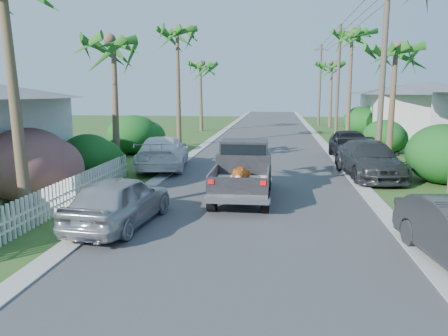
# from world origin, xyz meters

# --- Properties ---
(ground) EXTENTS (120.00, 120.00, 0.00)m
(ground) POSITION_xyz_m (0.00, 0.00, 0.00)
(ground) COLOR #2B531F
(ground) RESTS_ON ground
(road) EXTENTS (8.00, 100.00, 0.02)m
(road) POSITION_xyz_m (0.00, 25.00, 0.01)
(road) COLOR #38383A
(road) RESTS_ON ground
(curb_left) EXTENTS (0.60, 100.00, 0.06)m
(curb_left) POSITION_xyz_m (-4.30, 25.00, 0.03)
(curb_left) COLOR #A5A39E
(curb_left) RESTS_ON ground
(curb_right) EXTENTS (0.60, 100.00, 0.06)m
(curb_right) POSITION_xyz_m (4.30, 25.00, 0.03)
(curb_right) COLOR #A5A39E
(curb_right) RESTS_ON ground
(pickup_truck) EXTENTS (1.98, 5.12, 2.06)m
(pickup_truck) POSITION_xyz_m (-0.35, 7.63, 1.01)
(pickup_truck) COLOR black
(pickup_truck) RESTS_ON ground
(parked_car_rm) EXTENTS (2.70, 5.68, 1.60)m
(parked_car_rm) POSITION_xyz_m (5.00, 11.95, 0.80)
(parked_car_rm) COLOR #282B2D
(parked_car_rm) RESTS_ON ground
(parked_car_rf) EXTENTS (2.09, 5.01, 1.69)m
(parked_car_rf) POSITION_xyz_m (5.00, 17.17, 0.85)
(parked_car_rf) COLOR black
(parked_car_rf) RESTS_ON ground
(parked_car_ln) EXTENTS (2.21, 4.51, 1.48)m
(parked_car_ln) POSITION_xyz_m (-3.60, 3.57, 0.74)
(parked_car_ln) COLOR #A5A6AC
(parked_car_ln) RESTS_ON ground
(parked_car_lf) EXTENTS (3.02, 5.86, 1.63)m
(parked_car_lf) POSITION_xyz_m (-4.78, 12.96, 0.81)
(parked_car_lf) COLOR white
(parked_car_lf) RESTS_ON ground
(palm_l_b) EXTENTS (4.40, 4.40, 7.40)m
(palm_l_b) POSITION_xyz_m (-6.80, 12.00, 6.15)
(palm_l_b) COLOR brown
(palm_l_b) RESTS_ON ground
(palm_l_c) EXTENTS (4.40, 4.40, 9.20)m
(palm_l_c) POSITION_xyz_m (-6.00, 22.00, 7.91)
(palm_l_c) COLOR brown
(palm_l_c) RESTS_ON ground
(palm_l_d) EXTENTS (4.40, 4.40, 7.70)m
(palm_l_d) POSITION_xyz_m (-6.50, 34.00, 6.44)
(palm_l_d) COLOR brown
(palm_l_d) RESTS_ON ground
(palm_r_b) EXTENTS (4.40, 4.40, 7.20)m
(palm_r_b) POSITION_xyz_m (6.60, 15.00, 5.95)
(palm_r_b) COLOR brown
(palm_r_b) RESTS_ON ground
(palm_r_c) EXTENTS (4.40, 4.40, 9.40)m
(palm_r_c) POSITION_xyz_m (6.20, 26.00, 8.11)
(palm_r_c) COLOR brown
(palm_r_c) RESTS_ON ground
(palm_r_d) EXTENTS (4.40, 4.40, 8.00)m
(palm_r_d) POSITION_xyz_m (6.50, 40.00, 6.74)
(palm_r_d) COLOR brown
(palm_r_d) RESTS_ON ground
(shrub_l_b) EXTENTS (3.00, 3.30, 2.60)m
(shrub_l_b) POSITION_xyz_m (-7.80, 6.00, 1.30)
(shrub_l_b) COLOR #BE1B5D
(shrub_l_b) RESTS_ON ground
(shrub_l_c) EXTENTS (2.40, 2.64, 2.00)m
(shrub_l_c) POSITION_xyz_m (-7.40, 10.00, 1.00)
(shrub_l_c) COLOR #154C17
(shrub_l_c) RESTS_ON ground
(shrub_l_d) EXTENTS (3.20, 3.52, 2.40)m
(shrub_l_d) POSITION_xyz_m (-8.00, 18.00, 1.20)
(shrub_l_d) COLOR #154C17
(shrub_l_d) RESTS_ON ground
(shrub_r_b) EXTENTS (3.00, 3.30, 2.50)m
(shrub_r_b) POSITION_xyz_m (7.80, 11.00, 1.25)
(shrub_r_b) COLOR #154C17
(shrub_r_b) RESTS_ON ground
(shrub_r_c) EXTENTS (2.60, 2.86, 2.10)m
(shrub_r_c) POSITION_xyz_m (7.50, 20.00, 1.05)
(shrub_r_c) COLOR #154C17
(shrub_r_c) RESTS_ON ground
(shrub_r_d) EXTENTS (3.20, 3.52, 2.60)m
(shrub_r_d) POSITION_xyz_m (8.00, 30.00, 1.30)
(shrub_r_d) COLOR #154C17
(shrub_r_d) RESTS_ON ground
(picket_fence) EXTENTS (0.10, 11.00, 1.00)m
(picket_fence) POSITION_xyz_m (-6.00, 5.50, 0.50)
(picket_fence) COLOR white
(picket_fence) RESTS_ON ground
(house_right_far) EXTENTS (9.00, 8.00, 4.60)m
(house_right_far) POSITION_xyz_m (13.00, 30.00, 2.12)
(house_right_far) COLOR silver
(house_right_far) RESTS_ON ground
(utility_pole_b) EXTENTS (1.60, 0.26, 9.00)m
(utility_pole_b) POSITION_xyz_m (5.60, 13.00, 4.60)
(utility_pole_b) COLOR brown
(utility_pole_b) RESTS_ON ground
(utility_pole_c) EXTENTS (1.60, 0.26, 9.00)m
(utility_pole_c) POSITION_xyz_m (5.60, 28.00, 4.60)
(utility_pole_c) COLOR brown
(utility_pole_c) RESTS_ON ground
(utility_pole_d) EXTENTS (1.60, 0.26, 9.00)m
(utility_pole_d) POSITION_xyz_m (5.60, 43.00, 4.60)
(utility_pole_d) COLOR brown
(utility_pole_d) RESTS_ON ground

